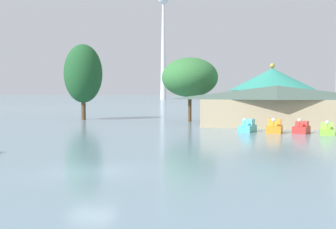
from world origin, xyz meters
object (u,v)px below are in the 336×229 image
object	(u,v)px
distant_broadcast_tower	(163,17)
shoreline_tree_mid	(190,77)
pedal_boat_orange	(274,127)
boathouse	(277,106)
pedal_boat_lime	(327,130)
green_roof_pavilion	(272,92)
pedal_boat_red	(301,128)
shoreline_tree_tall_left	(83,74)
pedal_boat_cyan	(248,127)

from	to	relation	value
distant_broadcast_tower	shoreline_tree_mid	bearing A→B (deg)	-73.69
pedal_boat_orange	boathouse	xyz separation A→B (m)	(0.19, 7.40, 2.13)
pedal_boat_lime	shoreline_tree_mid	distance (m)	24.22
pedal_boat_lime	green_roof_pavilion	distance (m)	16.85
pedal_boat_red	shoreline_tree_mid	bearing A→B (deg)	-118.36
pedal_boat_red	pedal_boat_orange	bearing A→B (deg)	-64.17
pedal_boat_orange	green_roof_pavilion	bearing A→B (deg)	-173.14
green_roof_pavilion	shoreline_tree_mid	size ratio (longest dim) A/B	1.29
pedal_boat_lime	distant_broadcast_tower	distance (m)	265.77
pedal_boat_red	distant_broadcast_tower	bearing A→B (deg)	-145.68
pedal_boat_orange	pedal_boat_red	xyz separation A→B (m)	(2.78, 0.50, -0.07)
pedal_boat_orange	pedal_boat_lime	distance (m)	5.23
pedal_boat_lime	distant_broadcast_tower	bearing A→B (deg)	-157.14
boathouse	distant_broadcast_tower	size ratio (longest dim) A/B	0.14
pedal_boat_red	shoreline_tree_tall_left	bearing A→B (deg)	-98.86
pedal_boat_cyan	green_roof_pavilion	size ratio (longest dim) A/B	0.21
pedal_boat_red	pedal_boat_lime	bearing A→B (deg)	86.54
boathouse	shoreline_tree_tall_left	distance (m)	31.36
pedal_boat_orange	distant_broadcast_tower	xyz separation A→B (m)	(-79.57, 244.75, 57.95)
boathouse	shoreline_tree_tall_left	bearing A→B (deg)	165.10
pedal_boat_cyan	pedal_boat_lime	world-z (taller)	pedal_boat_cyan
boathouse	green_roof_pavilion	size ratio (longest dim) A/B	1.60
boathouse	pedal_boat_red	bearing A→B (deg)	-69.43
pedal_boat_cyan	shoreline_tree_tall_left	bearing A→B (deg)	-102.44
shoreline_tree_mid	boathouse	bearing A→B (deg)	-31.69
boathouse	pedal_boat_orange	bearing A→B (deg)	-91.50
green_roof_pavilion	shoreline_tree_tall_left	world-z (taller)	shoreline_tree_tall_left
pedal_boat_cyan	boathouse	xyz separation A→B (m)	(3.03, 6.72, 2.16)
green_roof_pavilion	shoreline_tree_mid	bearing A→B (deg)	179.33
shoreline_tree_tall_left	shoreline_tree_mid	world-z (taller)	shoreline_tree_tall_left
green_roof_pavilion	pedal_boat_cyan	bearing A→B (deg)	-99.30
boathouse	distant_broadcast_tower	xyz separation A→B (m)	(-79.76, 237.35, 55.82)
green_roof_pavilion	distant_broadcast_tower	xyz separation A→B (m)	(-79.08, 229.74, 54.13)
pedal_boat_orange	shoreline_tree_mid	bearing A→B (deg)	-135.80
green_roof_pavilion	distant_broadcast_tower	size ratio (longest dim) A/B	0.09
pedal_boat_lime	green_roof_pavilion	size ratio (longest dim) A/B	0.20
shoreline_tree_tall_left	shoreline_tree_mid	distance (m)	17.43
pedal_boat_orange	pedal_boat_red	bearing A→B (deg)	105.13
pedal_boat_red	pedal_boat_lime	xyz separation A→B (m)	(2.44, -0.85, -0.03)
pedal_boat_cyan	green_roof_pavilion	world-z (taller)	green_roof_pavilion
pedal_boat_red	boathouse	bearing A→B (deg)	-143.74
pedal_boat_cyan	pedal_boat_lime	size ratio (longest dim) A/B	1.06
pedal_boat_red	boathouse	xyz separation A→B (m)	(-2.59, 6.90, 2.20)
green_roof_pavilion	distant_broadcast_tower	bearing A→B (deg)	108.99
pedal_boat_cyan	shoreline_tree_mid	bearing A→B (deg)	-130.48
boathouse	distant_broadcast_tower	distance (m)	256.54
shoreline_tree_tall_left	distant_broadcast_tower	xyz separation A→B (m)	(-49.79, 229.38, 51.19)
green_roof_pavilion	pedal_boat_lime	bearing A→B (deg)	-69.60
pedal_boat_cyan	boathouse	world-z (taller)	boathouse
pedal_boat_red	green_roof_pavilion	xyz separation A→B (m)	(-3.27, 14.51, 3.89)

